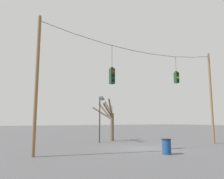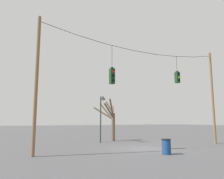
{
  "view_description": "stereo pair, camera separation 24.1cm",
  "coord_description": "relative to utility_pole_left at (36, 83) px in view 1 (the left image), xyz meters",
  "views": [
    {
      "loc": [
        -10.44,
        -13.92,
        2.08
      ],
      "look_at": [
        -2.84,
        -0.06,
        4.39
      ],
      "focal_mm": 35.0,
      "sensor_mm": 36.0,
      "label": 1
    },
    {
      "loc": [
        -10.23,
        -14.04,
        2.08
      ],
      "look_at": [
        -2.84,
        -0.06,
        4.39
      ],
      "focal_mm": 35.0,
      "sensor_mm": 36.0,
      "label": 2
    }
  ],
  "objects": [
    {
      "name": "ground_plane",
      "position": [
        8.16,
        0.06,
        -4.43
      ],
      "size": [
        200.0,
        200.0,
        0.0
      ],
      "primitive_type": "plane",
      "color": "#4C4C4F"
    },
    {
      "name": "utility_pole_left",
      "position": [
        0.0,
        0.0,
        0.0
      ],
      "size": [
        0.22,
        0.22,
        8.88
      ],
      "color": "brown",
      "rests_on": "ground_plane"
    },
    {
      "name": "utility_pole_right",
      "position": [
        16.31,
        0.0,
        0.0
      ],
      "size": [
        0.22,
        0.22,
        8.88
      ],
      "color": "brown",
      "rests_on": "ground_plane"
    },
    {
      "name": "span_wire",
      "position": [
        8.16,
        -0.0,
        3.51
      ],
      "size": [
        16.32,
        0.03,
        0.87
      ],
      "color": "black"
    },
    {
      "name": "traffic_light_over_intersection",
      "position": [
        5.32,
        -0.01,
        0.98
      ],
      "size": [
        0.34,
        0.46,
        2.94
      ],
      "color": "#143819"
    },
    {
      "name": "traffic_light_near_right_pole",
      "position": [
        11.83,
        -0.01,
        1.49
      ],
      "size": [
        0.34,
        0.46,
        2.39
      ],
      "color": "#143819"
    },
    {
      "name": "street_lamp",
      "position": [
        7.19,
        5.65,
        -0.92
      ],
      "size": [
        0.51,
        0.88,
        4.56
      ],
      "color": "#233323",
      "rests_on": "ground_plane"
    },
    {
      "name": "bare_tree",
      "position": [
        9.01,
        7.19,
        -2.12
      ],
      "size": [
        2.75,
        3.34,
        4.42
      ],
      "color": "brown",
      "rests_on": "ground_plane"
    },
    {
      "name": "trash_bin",
      "position": [
        7.65,
        -3.0,
        -3.94
      ],
      "size": [
        0.61,
        0.61,
        0.97
      ],
      "color": "navy",
      "rests_on": "ground_plane"
    }
  ]
}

